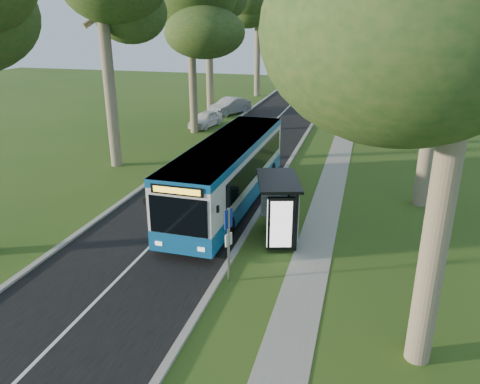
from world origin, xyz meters
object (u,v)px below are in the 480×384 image
Objects in this scene: car_white at (206,119)px; car_silver at (229,106)px; bus_shelter at (279,201)px; litter_bin at (275,202)px; bus at (229,173)px; bus_stop_sign at (229,237)px.

car_white is 0.82× the size of car_silver.
bus_shelter is 3.34× the size of litter_bin.
bus is at bearing -48.76° from car_silver.
litter_bin is (2.35, -0.19, -1.18)m from bus.
litter_bin is (0.32, 6.66, -1.21)m from bus_stop_sign.
car_white is at bearing 134.22° from bus_stop_sign.
litter_bin is 0.21× the size of car_silver.
car_silver is (-8.74, 29.52, -0.94)m from bus_stop_sign.
bus_stop_sign reaches higher than car_white.
car_white is (-9.44, 16.96, 0.16)m from litter_bin.
bus_stop_sign is at bearing -58.94° from car_white.
car_silver is at bearing 111.62° from litter_bin.
bus is 3.65× the size of bus_shelter.
bus_stop_sign is 0.82× the size of bus_shelter.
bus_shelter is at bearing -53.11° from car_white.
bus_stop_sign is at bearing -48.74° from car_silver.
bus reaches higher than litter_bin.
bus_shelter is 3.50m from litter_bin.
litter_bin is at bearing -43.63° from car_silver.
car_silver is at bearing 129.60° from bus_stop_sign.
car_silver is (-6.71, 22.67, -0.90)m from bus.
bus_stop_sign is 0.58× the size of car_silver.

